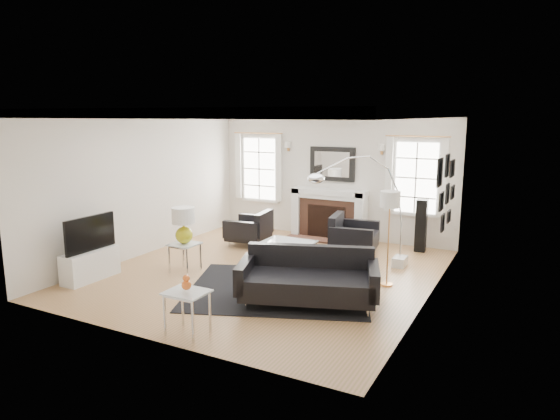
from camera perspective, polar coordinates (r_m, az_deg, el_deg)
The scene contains 25 objects.
floor at distance 8.82m, azimuth -1.43°, elevation -7.15°, with size 6.00×6.00×0.00m, color olive.
back_wall at distance 11.19m, azimuth 6.05°, elevation 3.99°, with size 5.50×0.04×2.80m, color silver.
front_wall at distance 6.10m, azimuth -15.33°, elevation -2.10°, with size 5.50×0.04×2.80m, color silver.
left_wall at distance 10.11m, azimuth -15.23°, elevation 2.94°, with size 0.04×6.00×2.80m, color silver.
right_wall at distance 7.57m, azimuth 17.03°, elevation 0.27°, with size 0.04×6.00×2.80m, color silver.
ceiling at distance 8.39m, azimuth -1.52°, elevation 11.35°, with size 5.50×6.00×0.02m, color white.
crown_molding at distance 8.39m, azimuth -1.52°, elevation 10.94°, with size 5.50×6.00×0.12m, color white.
fireplace at distance 11.13m, azimuth 5.56°, elevation -0.51°, with size 1.70×0.69×1.11m.
mantel_mirror at distance 11.12m, azimuth 5.99°, elevation 5.24°, with size 1.05×0.07×0.75m.
window_left at distance 11.94m, azimuth -2.35°, elevation 4.75°, with size 1.24×0.15×1.62m.
window_right at distance 10.59m, azimuth 15.30°, elevation 3.60°, with size 1.24×0.15×1.62m.
gallery_wall at distance 8.81m, azimuth 18.47°, elevation 2.51°, with size 0.04×1.73×1.29m.
tv_unit at distance 8.95m, azimuth -20.85°, elevation -5.42°, with size 0.35×1.00×1.09m.
area_rug at distance 8.02m, azimuth -0.22°, elevation -8.97°, with size 2.78×2.32×0.01m, color black.
sofa at distance 7.36m, azimuth 3.27°, elevation -7.96°, with size 2.19×1.52×0.66m.
armchair_left at distance 10.57m, azimuth -3.31°, elevation -2.22°, with size 0.91×0.99×0.61m.
armchair_right at distance 9.95m, azimuth 8.18°, elevation -3.00°, with size 1.00×1.08×0.65m.
coffee_table at distance 9.15m, azimuth 0.61°, elevation -4.00°, with size 0.93×0.93×0.41m.
side_table_left at distance 8.91m, azimuth -10.85°, elevation -4.42°, with size 0.47×0.47×0.51m.
nesting_table at distance 6.42m, azimuth -10.58°, elevation -10.13°, with size 0.51×0.43×0.57m.
gourd_lamp at distance 8.80m, azimuth -10.96°, elevation -1.44°, with size 0.40×0.40×0.64m.
orange_vase at distance 6.35m, azimuth -10.65°, elevation -8.23°, with size 0.12×0.12×0.20m.
arc_floor_lamp at distance 8.84m, azimuth 9.13°, elevation 0.36°, with size 1.49×1.38×2.10m.
stick_floor_lamp at distance 8.03m, azimuth 12.45°, elevation 0.65°, with size 0.31×0.31×1.55m.
speaker_tower at distance 10.42m, azimuth 15.82°, elevation -1.74°, with size 0.21×0.21×1.06m, color black.
Camera 1 is at (4.09, -7.33, 2.73)m, focal length 32.00 mm.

